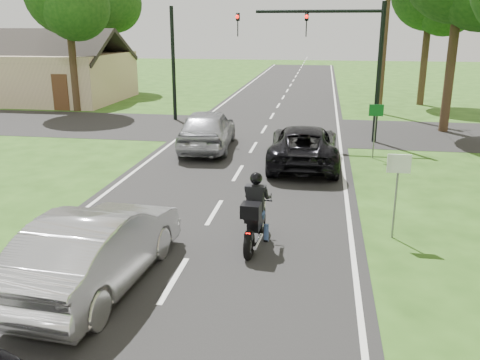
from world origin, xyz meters
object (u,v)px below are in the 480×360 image
(traffic_signal, at_px, (337,47))
(sign_green, at_px, (376,118))
(silver_suv, at_px, (207,129))
(utility_pole_far, at_px, (386,24))
(sign_white, at_px, (398,176))
(motorcycle_rider, at_px, (255,218))
(dark_suv, at_px, (304,145))
(silver_sedan, at_px, (98,248))

(traffic_signal, distance_m, sign_green, 4.24)
(silver_suv, relative_size, utility_pole_far, 0.50)
(silver_suv, relative_size, sign_green, 2.37)
(utility_pole_far, bearing_deg, sign_white, -94.51)
(silver_suv, height_order, utility_pole_far, utility_pole_far)
(motorcycle_rider, bearing_deg, dark_suv, 87.77)
(silver_sedan, relative_size, utility_pole_far, 0.49)
(dark_suv, bearing_deg, silver_sedan, 68.37)
(dark_suv, xyz_separation_m, sign_white, (2.47, -6.53, 0.84))
(traffic_signal, height_order, utility_pole_far, utility_pole_far)
(silver_sedan, distance_m, sign_green, 13.04)
(silver_sedan, distance_m, sign_white, 7.03)
(silver_sedan, relative_size, traffic_signal, 0.76)
(traffic_signal, bearing_deg, utility_pole_far, 70.32)
(motorcycle_rider, height_order, silver_sedan, motorcycle_rider)
(motorcycle_rider, distance_m, traffic_signal, 12.69)
(traffic_signal, xyz_separation_m, utility_pole_far, (2.86, 8.00, 0.95))
(dark_suv, relative_size, traffic_signal, 0.84)
(motorcycle_rider, xyz_separation_m, sign_green, (3.48, 9.05, 0.88))
(silver_sedan, bearing_deg, utility_pole_far, -104.50)
(silver_suv, relative_size, traffic_signal, 0.79)
(motorcycle_rider, bearing_deg, sign_green, 72.82)
(motorcycle_rider, xyz_separation_m, silver_sedan, (-2.83, -2.33, 0.09))
(utility_pole_far, relative_size, sign_white, 4.71)
(dark_suv, distance_m, silver_suv, 4.50)
(traffic_signal, bearing_deg, sign_green, -62.62)
(silver_suv, xyz_separation_m, sign_white, (6.56, -8.41, 0.73))
(dark_suv, bearing_deg, motorcycle_rider, 82.45)
(utility_pole_far, bearing_deg, dark_suv, -107.64)
(traffic_signal, relative_size, utility_pole_far, 0.64)
(dark_suv, xyz_separation_m, silver_sedan, (-3.64, -9.92, 0.06))
(sign_white, xyz_separation_m, sign_green, (0.20, 8.00, 0.00))
(silver_sedan, bearing_deg, silver_suv, -83.55)
(traffic_signal, bearing_deg, motorcycle_rider, -99.03)
(traffic_signal, height_order, sign_white, traffic_signal)
(silver_suv, bearing_deg, traffic_signal, -157.68)
(utility_pole_far, height_order, sign_green, utility_pole_far)
(utility_pole_far, bearing_deg, silver_sedan, -108.77)
(motorcycle_rider, distance_m, sign_green, 9.74)
(silver_sedan, xyz_separation_m, sign_white, (6.11, 3.38, 0.79))
(dark_suv, distance_m, utility_pole_far, 13.80)
(motorcycle_rider, relative_size, sign_green, 1.00)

